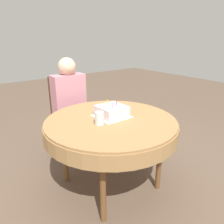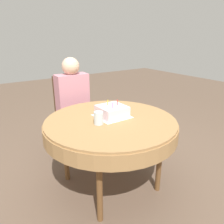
# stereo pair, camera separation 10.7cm
# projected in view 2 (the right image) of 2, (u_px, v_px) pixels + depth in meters

# --- Properties ---
(ground_plane) EXTENTS (12.00, 12.00, 0.00)m
(ground_plane) POSITION_uv_depth(u_px,v_px,m) (111.00, 184.00, 2.29)
(ground_plane) COLOR brown
(dining_table) EXTENTS (1.24, 1.24, 0.73)m
(dining_table) POSITION_uv_depth(u_px,v_px,m) (111.00, 128.00, 2.07)
(dining_table) COLOR #9E7547
(dining_table) RESTS_ON ground_plane
(chair) EXTENTS (0.41, 0.41, 0.98)m
(chair) POSITION_uv_depth(u_px,v_px,m) (71.00, 111.00, 2.88)
(chair) COLOR #4C331E
(chair) RESTS_ON ground_plane
(person) EXTENTS (0.40, 0.30, 1.22)m
(person) POSITION_uv_depth(u_px,v_px,m) (73.00, 97.00, 2.73)
(person) COLOR #DBB293
(person) RESTS_ON ground_plane
(napkin) EXTENTS (0.30, 0.30, 0.00)m
(napkin) POSITION_uv_depth(u_px,v_px,m) (112.00, 116.00, 2.12)
(napkin) COLOR white
(napkin) RESTS_ON dining_table
(birthday_cake) EXTENTS (0.25, 0.25, 0.16)m
(birthday_cake) POSITION_uv_depth(u_px,v_px,m) (112.00, 111.00, 2.10)
(birthday_cake) COLOR silver
(birthday_cake) RESTS_ON dining_table
(drinking_glass) EXTENTS (0.08, 0.08, 0.11)m
(drinking_glass) POSITION_uv_depth(u_px,v_px,m) (99.00, 118.00, 1.91)
(drinking_glass) COLOR silver
(drinking_glass) RESTS_ON dining_table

